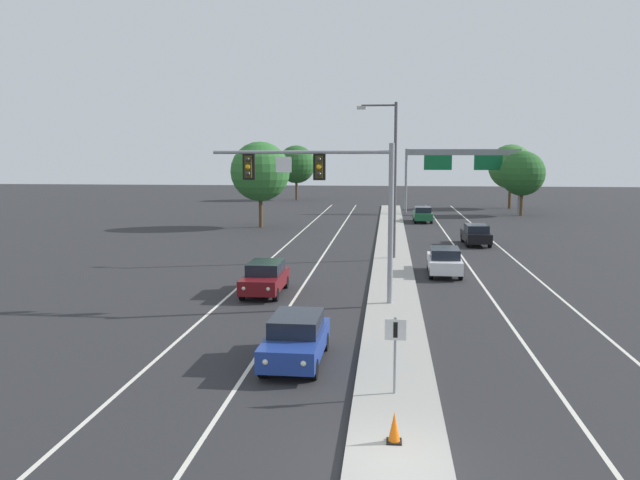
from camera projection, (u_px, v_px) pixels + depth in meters
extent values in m
plane|color=#28282B|center=(398.00, 470.00, 14.27)|extent=(260.00, 260.00, 0.00)
cube|color=#9E9B93|center=(393.00, 293.00, 32.01)|extent=(2.40, 110.00, 0.15)
cube|color=silver|center=(314.00, 269.00, 39.41)|extent=(0.14, 100.00, 0.01)
cube|color=silver|center=(473.00, 271.00, 38.43)|extent=(0.14, 100.00, 0.01)
cube|color=silver|center=(261.00, 268.00, 39.75)|extent=(0.14, 100.00, 0.01)
cube|color=silver|center=(530.00, 272.00, 38.09)|extent=(0.14, 100.00, 0.01)
cylinder|color=gray|center=(391.00, 224.00, 29.18)|extent=(0.24, 0.24, 7.20)
cylinder|color=gray|center=(301.00, 152.00, 29.18)|extent=(8.05, 0.16, 0.16)
cube|color=black|center=(319.00, 167.00, 29.22)|extent=(0.56, 0.06, 1.20)
cube|color=#38330F|center=(319.00, 167.00, 29.18)|extent=(0.32, 0.32, 1.00)
sphere|color=#282828|center=(319.00, 160.00, 28.98)|extent=(0.22, 0.22, 0.22)
sphere|color=#F2A819|center=(319.00, 167.00, 29.02)|extent=(0.22, 0.22, 0.22)
sphere|color=#282828|center=(319.00, 174.00, 29.06)|extent=(0.22, 0.22, 0.22)
cube|color=black|center=(249.00, 167.00, 29.56)|extent=(0.56, 0.06, 1.20)
cube|color=#38330F|center=(249.00, 167.00, 29.52)|extent=(0.32, 0.32, 1.00)
sphere|color=#282828|center=(248.00, 160.00, 29.31)|extent=(0.22, 0.22, 0.22)
sphere|color=#F2A819|center=(248.00, 167.00, 29.35)|extent=(0.22, 0.22, 0.22)
sphere|color=#282828|center=(248.00, 174.00, 29.39)|extent=(0.22, 0.22, 0.22)
cube|color=white|center=(284.00, 165.00, 29.32)|extent=(0.70, 0.04, 0.70)
cylinder|color=gray|center=(395.00, 355.00, 18.31)|extent=(0.08, 0.08, 2.20)
cube|color=white|center=(395.00, 330.00, 18.19)|extent=(0.60, 0.03, 0.60)
cube|color=black|center=(395.00, 330.00, 18.17)|extent=(0.12, 0.01, 0.44)
cylinder|color=#4C4C51|center=(395.00, 181.00, 41.96)|extent=(0.20, 0.20, 10.00)
cylinder|color=#4C4C51|center=(379.00, 105.00, 41.45)|extent=(2.20, 0.12, 0.12)
cube|color=#B7B7B2|center=(361.00, 108.00, 41.59)|extent=(0.56, 0.28, 0.20)
cube|color=navy|center=(296.00, 343.00, 21.50)|extent=(1.86, 4.42, 0.70)
cube|color=black|center=(297.00, 323.00, 21.63)|extent=(1.62, 2.40, 0.56)
sphere|color=#EAE5C6|center=(303.00, 363.00, 19.28)|extent=(0.18, 0.18, 0.18)
sphere|color=#EAE5C6|center=(265.00, 362.00, 19.41)|extent=(0.18, 0.18, 0.18)
cylinder|color=black|center=(314.00, 369.00, 19.97)|extent=(0.23, 0.64, 0.64)
cylinder|color=black|center=(263.00, 367.00, 20.16)|extent=(0.23, 0.64, 0.64)
cylinder|color=black|center=(325.00, 342.00, 22.92)|extent=(0.23, 0.64, 0.64)
cylinder|color=black|center=(280.00, 340.00, 23.11)|extent=(0.23, 0.64, 0.64)
cube|color=#5B0F14|center=(265.00, 281.00, 32.16)|extent=(1.81, 4.40, 0.70)
cube|color=black|center=(266.00, 267.00, 32.30)|extent=(1.59, 2.38, 0.56)
sphere|color=#EAE5C6|center=(268.00, 289.00, 29.95)|extent=(0.18, 0.18, 0.18)
sphere|color=#EAE5C6|center=(244.00, 288.00, 30.07)|extent=(0.18, 0.18, 0.18)
cylinder|color=black|center=(276.00, 294.00, 30.64)|extent=(0.22, 0.64, 0.64)
cylinder|color=black|center=(242.00, 294.00, 30.81)|extent=(0.22, 0.64, 0.64)
cylinder|color=black|center=(286.00, 282.00, 33.60)|extent=(0.22, 0.64, 0.64)
cylinder|color=black|center=(255.00, 281.00, 33.77)|extent=(0.22, 0.64, 0.64)
cube|color=silver|center=(444.00, 263.00, 37.33)|extent=(1.89, 4.44, 0.70)
cube|color=black|center=(445.00, 253.00, 37.03)|extent=(1.63, 2.41, 0.56)
sphere|color=#EAE5C6|center=(432.00, 256.00, 39.54)|extent=(0.18, 0.18, 0.18)
sphere|color=#EAE5C6|center=(452.00, 257.00, 39.39)|extent=(0.18, 0.18, 0.18)
cylinder|color=black|center=(429.00, 265.00, 38.95)|extent=(0.23, 0.64, 0.64)
cylinder|color=black|center=(456.00, 265.00, 38.75)|extent=(0.23, 0.64, 0.64)
cylinder|color=black|center=(431.00, 274.00, 36.00)|extent=(0.23, 0.64, 0.64)
cylinder|color=black|center=(461.00, 274.00, 35.80)|extent=(0.23, 0.64, 0.64)
cube|color=black|center=(476.00, 236.00, 49.64)|extent=(1.89, 4.44, 0.70)
cube|color=black|center=(477.00, 228.00, 49.35)|extent=(1.63, 2.41, 0.56)
sphere|color=#EAE5C6|center=(464.00, 232.00, 51.84)|extent=(0.18, 0.18, 0.18)
sphere|color=#EAE5C6|center=(479.00, 232.00, 51.74)|extent=(0.18, 0.18, 0.18)
cylinder|color=black|center=(462.00, 238.00, 51.24)|extent=(0.23, 0.64, 0.64)
cylinder|color=black|center=(483.00, 238.00, 51.10)|extent=(0.23, 0.64, 0.64)
cylinder|color=black|center=(468.00, 243.00, 48.28)|extent=(0.23, 0.64, 0.64)
cylinder|color=black|center=(490.00, 243.00, 48.14)|extent=(0.23, 0.64, 0.64)
cube|color=#195633|center=(423.00, 216.00, 66.37)|extent=(1.81, 4.40, 0.70)
cube|color=black|center=(423.00, 210.00, 66.07)|extent=(1.59, 2.38, 0.56)
sphere|color=#EAE5C6|center=(416.00, 213.00, 68.57)|extent=(0.18, 0.18, 0.18)
sphere|color=#EAE5C6|center=(427.00, 213.00, 68.45)|extent=(0.18, 0.18, 0.18)
cylinder|color=black|center=(414.00, 217.00, 67.98)|extent=(0.22, 0.64, 0.64)
cylinder|color=black|center=(430.00, 218.00, 67.81)|extent=(0.22, 0.64, 0.64)
cylinder|color=black|center=(415.00, 220.00, 65.02)|extent=(0.22, 0.64, 0.64)
cylinder|color=black|center=(431.00, 220.00, 64.85)|extent=(0.22, 0.64, 0.64)
cube|color=black|center=(394.00, 441.00, 15.30)|extent=(0.36, 0.36, 0.04)
cone|color=orange|center=(394.00, 426.00, 15.26)|extent=(0.28, 0.28, 0.70)
cylinder|color=gray|center=(406.00, 181.00, 76.51)|extent=(0.28, 0.28, 7.50)
cylinder|color=gray|center=(520.00, 181.00, 75.16)|extent=(0.28, 0.28, 7.50)
cube|color=gray|center=(463.00, 152.00, 75.40)|extent=(13.00, 0.36, 0.70)
cube|color=#0F6033|center=(438.00, 163.00, 75.65)|extent=(3.20, 0.08, 1.70)
cube|color=#0F6033|center=(488.00, 163.00, 75.06)|extent=(3.20, 0.08, 1.70)
cylinder|color=#4C3823|center=(521.00, 203.00, 73.34)|extent=(0.36, 0.36, 2.74)
sphere|color=#235623|center=(522.00, 173.00, 72.90)|extent=(5.00, 5.00, 5.00)
cylinder|color=#4C3823|center=(261.00, 211.00, 61.45)|extent=(0.36, 0.36, 3.04)
sphere|color=#2D6B2D|center=(260.00, 171.00, 60.97)|extent=(5.56, 5.56, 5.56)
cylinder|color=#4C3823|center=(296.00, 190.00, 98.28)|extent=(0.36, 0.36, 3.09)
sphere|color=#235623|center=(296.00, 164.00, 97.79)|extent=(5.66, 5.66, 5.66)
cylinder|color=#4C3823|center=(510.00, 196.00, 82.96)|extent=(0.36, 0.36, 3.07)
sphere|color=#387533|center=(511.00, 167.00, 82.47)|extent=(5.61, 5.61, 5.61)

